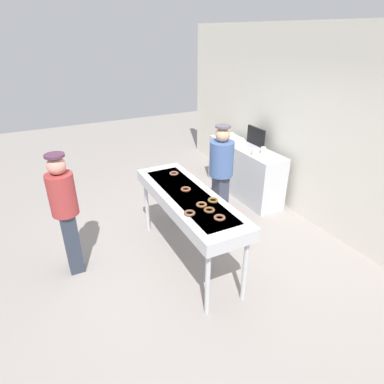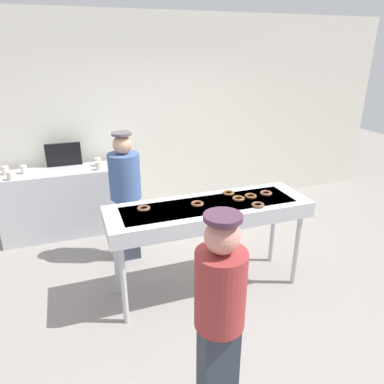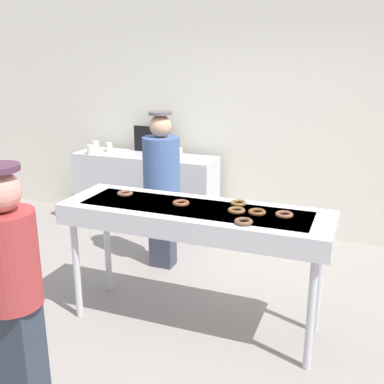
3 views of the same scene
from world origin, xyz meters
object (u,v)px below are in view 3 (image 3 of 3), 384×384
Objects in this scene: chocolate_donut_0 at (239,203)px; chocolate_donut_1 at (284,215)px; chocolate_donut_6 at (257,212)px; paper_cup_4 at (109,147)px; paper_cup_2 at (96,146)px; menu_display at (152,139)px; chocolate_donut_5 at (237,210)px; fryer_conveyor at (194,219)px; chocolate_donut_2 at (125,193)px; paper_cup_1 at (90,150)px; customer_waiting at (12,295)px; paper_cup_0 at (179,152)px; paper_cup_3 at (172,155)px; chocolate_donut_4 at (244,222)px; prep_counter at (146,192)px; worker_baker at (162,180)px; chocolate_donut_3 at (181,203)px.

chocolate_donut_0 is 0.40m from chocolate_donut_1.
chocolate_donut_1 is at bearing 4.92° from chocolate_donut_6.
paper_cup_4 is (-2.54, 1.84, -0.03)m from chocolate_donut_1.
menu_display reaches higher than paper_cup_2.
chocolate_donut_6 is (0.15, 0.02, 0.00)m from chocolate_donut_5.
chocolate_donut_2 is at bearing 171.69° from fryer_conveyor.
chocolate_donut_6 is at bearing -36.28° from paper_cup_2.
chocolate_donut_2 is at bearing -70.29° from menu_display.
paper_cup_2 and paper_cup_4 have the same top height.
chocolate_donut_2 is 2.07m from paper_cup_1.
chocolate_donut_6 is 1.75m from customer_waiting.
menu_display is (-0.44, 0.16, 0.11)m from paper_cup_0.
paper_cup_3 is at bearing -9.90° from paper_cup_4.
chocolate_donut_0 is at bearing 110.26° from chocolate_donut_4.
prep_counter is (-0.70, 1.76, -0.55)m from chocolate_donut_2.
menu_display is at bearing 110.29° from customer_waiting.
chocolate_donut_0 is 1.17× the size of paper_cup_4.
chocolate_donut_0 is 2.42m from prep_counter.
paper_cup_1 reaches higher than chocolate_donut_1.
paper_cup_4 is at bearing 177.56° from prep_counter.
paper_cup_4 reaches higher than chocolate_donut_1.
fryer_conveyor is 2.65m from paper_cup_4.
menu_display is at bearing 31.45° from paper_cup_1.
paper_cup_0 is at bearing -72.23° from worker_baker.
paper_cup_4 is (-2.17, 1.70, -0.03)m from chocolate_donut_0.
paper_cup_0 is 1.11m from paper_cup_1.
chocolate_donut_6 is (0.04, 0.23, 0.00)m from chocolate_donut_4.
chocolate_donut_3 is (-0.42, -0.16, 0.00)m from chocolate_donut_0.
paper_cup_1 is 0.25m from paper_cup_4.
chocolate_donut_4 is at bearing -42.04° from paper_cup_4.
menu_display is (0.51, 0.18, 0.11)m from paper_cup_4.
paper_cup_3 is (-0.22, 0.79, 0.07)m from worker_baker.
chocolate_donut_1 is 2.87m from menu_display.
paper_cup_1 is (-2.30, 1.48, -0.03)m from chocolate_donut_0.
worker_baker reaches higher than chocolate_donut_5.
paper_cup_2 is at bearing 140.08° from chocolate_donut_4.
paper_cup_4 reaches higher than chocolate_donut_3.
paper_cup_0 and paper_cup_1 have the same top height.
chocolate_donut_3 is at bearing 178.05° from chocolate_donut_5.
chocolate_donut_2 is (-0.95, -0.09, 0.00)m from chocolate_donut_0.
chocolate_donut_4 is (0.44, -0.20, 0.10)m from fryer_conveyor.
menu_display is at bearing -54.92° from worker_baker.
worker_baker is (-1.37, 0.88, -0.10)m from chocolate_donut_1.
paper_cup_1 is at bearing -177.40° from paper_cup_3.
fryer_conveyor is 1.29× the size of customer_waiting.
chocolate_donut_5 is at bearing -50.59° from menu_display.
chocolate_donut_1 is 3.14m from paper_cup_4.
fryer_conveyor is 16.06× the size of chocolate_donut_3.
paper_cup_4 reaches higher than chocolate_donut_5.
paper_cup_3 and paper_cup_4 have the same top height.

